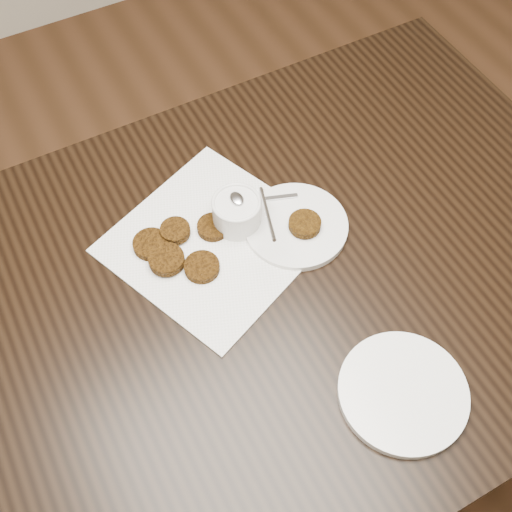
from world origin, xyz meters
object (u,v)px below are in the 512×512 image
Objects in this scene: table at (246,374)px; sauce_ramekin at (236,201)px; plate_empty at (403,392)px; napkin at (214,241)px; plate_with_patty at (296,223)px.

table is 0.46m from sauce_ramekin.
plate_empty is (0.08, -0.42, -0.06)m from sauce_ramekin.
sauce_ramekin is (0.06, 0.13, 0.44)m from table.
napkin is at bearing 108.46° from plate_empty.
sauce_ramekin is 0.12m from plate_with_patty.
plate_empty reaches higher than napkin.
napkin is 1.70× the size of plate_with_patty.
plate_empty is (0.13, -0.40, 0.00)m from napkin.
napkin is 0.15m from plate_with_patty.
plate_with_patty reaches higher than napkin.
sauce_ramekin is 0.61× the size of plate_empty.
sauce_ramekin reaches higher than table.
plate_with_patty is 0.94× the size of plate_empty.
napkin reaches higher than table.
napkin is (0.00, 0.12, 0.38)m from table.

